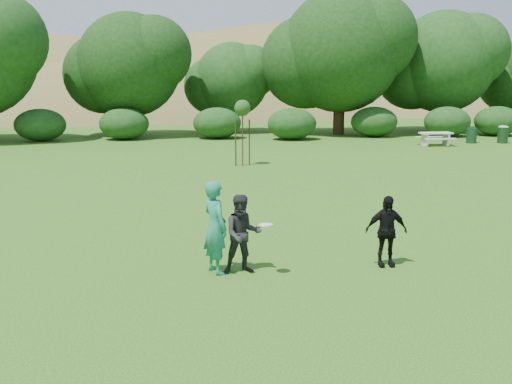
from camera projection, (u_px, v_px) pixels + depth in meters
ground at (283, 280)px, 10.61m from camera, size 120.00×120.00×0.00m
player_teal at (215, 227)px, 10.89m from camera, size 0.66×0.78×1.80m
player_grey at (243, 234)px, 10.92m from camera, size 0.77×0.61×1.53m
player_black at (386, 231)px, 11.33m from camera, size 0.87×0.42×1.44m
trash_can_near at (471, 136)px, 33.78m from camera, size 0.60×0.60×0.90m
frisbee at (266, 225)px, 10.65m from camera, size 0.27×0.27×0.04m
sapling at (242, 110)px, 24.46m from camera, size 0.70×0.70×2.85m
picnic_table at (436, 137)px, 32.47m from camera, size 1.80×1.48×0.76m
trash_can_lidded at (503, 134)px, 33.79m from camera, size 0.60×0.60×1.05m
hillside at (173, 195)px, 79.06m from camera, size 150.00×72.00×52.00m
tree_row at (239, 62)px, 37.96m from camera, size 53.92×10.38×9.62m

